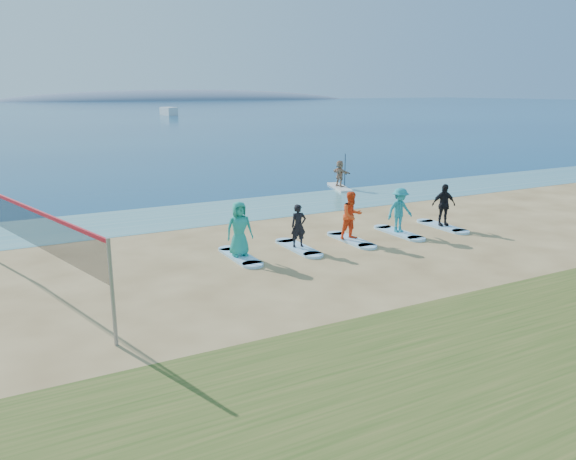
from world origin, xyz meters
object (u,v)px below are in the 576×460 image
paddleboarder (340,173)px  paddleboard (340,187)px  boat_offshore_b (169,115)px  surfboard_1 (298,248)px  surfboard_0 (240,257)px  surfboard_4 (442,226)px  volleyball_net (35,228)px  surfboard_3 (399,233)px  surfboard_2 (351,240)px  student_3 (400,210)px  student_1 (298,226)px  student_0 (239,229)px  student_2 (352,215)px  student_4 (444,205)px

paddleboarder → paddleboard: bearing=-0.0°
boat_offshore_b → surfboard_1: 112.20m
surfboard_0 → surfboard_4: (9.20, 0.00, 0.00)m
volleyball_net → surfboard_3: volleyball_net is taller
surfboard_0 → surfboard_2: 4.60m
boat_offshore_b → surfboard_4: size_ratio=2.74×
surfboard_3 → surfboard_0: bearing=180.0°
volleyball_net → student_3: bearing=2.4°
boat_offshore_b → student_1: student_1 is taller
surfboard_0 → student_0: (0.00, 0.00, 0.98)m
surfboard_0 → student_2: (4.60, 0.00, 0.95)m
student_2 → surfboard_2: bearing=0.0°
boat_offshore_b → student_1: size_ratio=3.88×
student_0 → student_1: bearing=4.2°
student_4 → surfboard_0: bearing=-163.4°
surfboard_1 → student_2: (2.30, 0.00, 0.95)m
surfboard_4 → student_4: 0.92m
paddleboarder → boat_offshore_b: paddleboarder is taller
student_0 → student_1: 2.30m
boat_offshore_b → surfboard_4: 110.69m
surfboard_2 → student_4: (4.60, 0.00, 0.92)m
student_3 → student_1: bearing=-178.7°
paddleboard → surfboard_1: paddleboard is taller
surfboard_1 → student_2: size_ratio=1.21×
surfboard_0 → student_3: bearing=0.0°
surfboard_4 → student_1: bearing=180.0°
surfboard_0 → student_1: 2.44m
paddleboarder → surfboard_0: 14.72m
surfboard_2 → boat_offshore_b: bearing=76.8°
paddleboard → boat_offshore_b: boat_offshore_b is taller
surfboard_1 → student_4: bearing=0.0°
boat_offshore_b → student_4: (-20.87, -108.71, 0.97)m
paddleboard → paddleboarder: (0.00, 0.00, 0.82)m
surfboard_0 → volleyball_net: bearing=-175.0°
boat_offshore_b → student_4: student_4 is taller
surfboard_1 → student_0: bearing=180.0°
volleyball_net → surfboard_2: 11.08m
surfboard_4 → student_4: (0.00, 0.00, 0.92)m
paddleboarder → student_2: 11.78m
surfboard_0 → student_0: bearing=0.0°
student_1 → student_3: student_3 is taller
volleyball_net → surfboard_0: volleyball_net is taller
paddleboard → student_3: bearing=-93.4°
surfboard_3 → student_3: student_3 is taller
paddleboard → student_2: size_ratio=1.65×
boat_offshore_b → student_2: 111.65m
student_2 → student_3: bearing=-0.3°
student_1 → student_4: bearing=8.7°
paddleboard → surfboard_0: (-10.72, -10.06, -0.01)m
volleyball_net → paddleboard: (17.03, 10.61, -1.84)m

